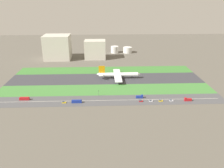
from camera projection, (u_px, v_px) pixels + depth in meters
The scene contains 21 objects.
ground_plane at pixel (106, 79), 327.55m from camera, with size 800.00×800.00×0.00m, color #5B564C.
runway at pixel (106, 79), 327.53m from camera, with size 280.00×46.00×0.10m, color #38383D.
grass_median_north at pixel (105, 70), 365.59m from camera, with size 280.00×36.00×0.10m, color #3D7A33.
grass_median_south at pixel (106, 90), 289.48m from camera, with size 280.00×36.00×0.10m, color #427F38.
highway at pixel (107, 100), 259.78m from camera, with size 280.00×28.00×0.10m, color #4C4C4F.
highway_centerline at pixel (107, 100), 259.76m from camera, with size 266.00×0.50×0.01m, color silver.
airliner at pixel (118, 75), 325.90m from camera, with size 65.00×56.00×19.70m.
car_4 at pixel (171, 100), 257.62m from camera, with size 4.40×1.80×2.00m.
car_1 at pixel (151, 101), 256.72m from camera, with size 4.40×1.80×2.00m.
car_2 at pixel (161, 101), 257.15m from camera, with size 4.40×1.80×2.00m.
truck_0 at pixel (140, 97), 265.30m from camera, with size 8.40×2.50×4.00m.
bus_0 at pixel (77, 101), 253.19m from camera, with size 11.60×2.50×3.50m.
car_0 at pixel (141, 101), 256.28m from camera, with size 4.40×1.80×2.00m.
truck_1 at pixel (188, 100), 258.07m from camera, with size 8.40×2.50×4.00m.
car_3 at pixel (64, 102), 252.98m from camera, with size 4.40×1.80×2.00m.
bus_1 at pixel (24, 99), 260.15m from camera, with size 11.60×2.50×3.50m.
traffic_light at pixel (99, 93), 269.91m from camera, with size 0.36×0.50×7.20m.
terminal_building at pixel (57, 47), 421.55m from camera, with size 48.27×39.65×45.62m, color beige.
hangar_building at pixel (95, 50), 426.09m from camera, with size 39.49×28.08×35.53m, color beige.
fuel_tank_west at pixel (115, 50), 473.31m from camera, with size 16.01×16.01×14.17m, color silver.
fuel_tank_centre at pixel (127, 50), 474.73m from camera, with size 18.22×18.22×12.05m, color silver.
Camera 1 is at (-3.23, -307.29, 114.01)m, focal length 35.64 mm.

